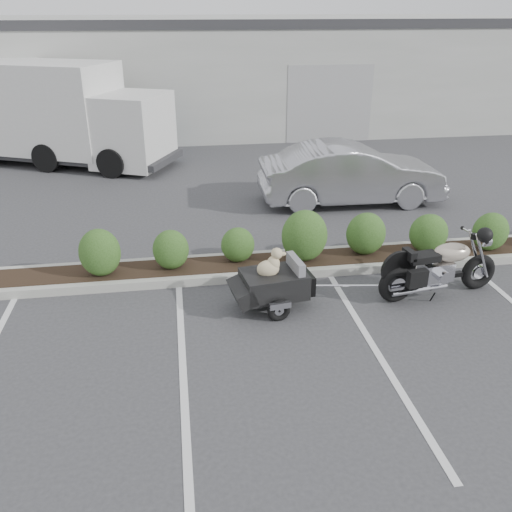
{
  "coord_description": "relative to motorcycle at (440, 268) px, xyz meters",
  "views": [
    {
      "loc": [
        -1.43,
        -6.62,
        4.42
      ],
      "look_at": [
        -0.24,
        1.19,
        0.75
      ],
      "focal_mm": 38.0,
      "sensor_mm": 36.0,
      "label": 1
    }
  ],
  "objects": [
    {
      "name": "ground",
      "position": [
        -2.76,
        -0.79,
        -0.5
      ],
      "size": [
        90.0,
        90.0,
        0.0
      ],
      "primitive_type": "plane",
      "color": "#38383A",
      "rests_on": "ground"
    },
    {
      "name": "planter_kerb",
      "position": [
        -1.76,
        1.41,
        -0.43
      ],
      "size": [
        12.0,
        1.0,
        0.15
      ],
      "primitive_type": "cube",
      "color": "#9E9E93",
      "rests_on": "ground"
    },
    {
      "name": "building",
      "position": [
        -2.76,
        16.21,
        1.5
      ],
      "size": [
        26.0,
        10.0,
        4.0
      ],
      "primitive_type": "cube",
      "color": "#9EA099",
      "rests_on": "ground"
    },
    {
      "name": "motorcycle",
      "position": [
        0.0,
        0.0,
        0.0
      ],
      "size": [
        2.19,
        0.84,
        1.26
      ],
      "rotation": [
        0.0,
        0.0,
        0.14
      ],
      "color": "black",
      "rests_on": "ground"
    },
    {
      "name": "pet_trailer",
      "position": [
        -2.79,
        0.02,
        -0.06
      ],
      "size": [
        1.77,
        1.0,
        1.04
      ],
      "rotation": [
        0.0,
        0.0,
        0.14
      ],
      "color": "black",
      "rests_on": "ground"
    },
    {
      "name": "sedan",
      "position": [
        -0.01,
        4.75,
        0.22
      ],
      "size": [
        4.42,
        1.63,
        1.44
      ],
      "primitive_type": "imported",
      "rotation": [
        0.0,
        0.0,
        1.55
      ],
      "color": "#ACACB3",
      "rests_on": "ground"
    },
    {
      "name": "dumpster",
      "position": [
        -6.06,
        10.21,
        0.18
      ],
      "size": [
        2.12,
        1.5,
        1.36
      ],
      "rotation": [
        0.0,
        0.0,
        -0.04
      ],
      "color": "#1C508C",
      "rests_on": "ground"
    },
    {
      "name": "delivery_truck",
      "position": [
        -7.3,
        9.55,
        0.91
      ],
      "size": [
        6.67,
        4.52,
        2.93
      ],
      "rotation": [
        0.0,
        0.0,
        -0.43
      ],
      "color": "silver",
      "rests_on": "ground"
    }
  ]
}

